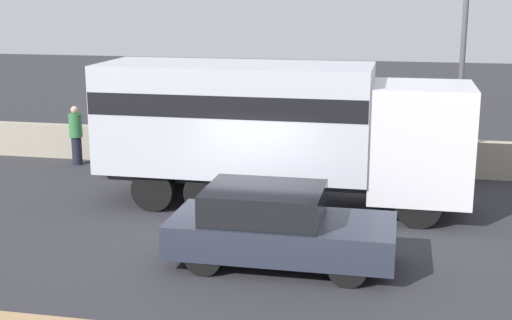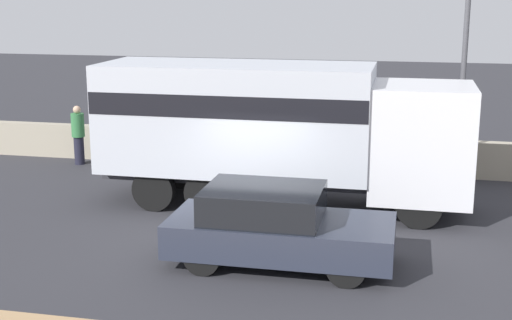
% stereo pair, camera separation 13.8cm
% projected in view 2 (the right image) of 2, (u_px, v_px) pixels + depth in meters
% --- Properties ---
extents(ground_plane, '(80.00, 80.00, 0.00)m').
position_uv_depth(ground_plane, '(241.00, 243.00, 14.74)').
color(ground_plane, '#2D2D33').
extents(stone_wall_backdrop, '(60.00, 0.35, 1.04)m').
position_uv_depth(stone_wall_backdrop, '(293.00, 151.00, 20.78)').
color(stone_wall_backdrop, '#A39984').
rests_on(stone_wall_backdrop, ground_plane).
extents(street_lamp, '(0.56, 0.28, 7.87)m').
position_uv_depth(street_lamp, '(467.00, 15.00, 17.92)').
color(street_lamp, '#4C4C51').
rests_on(street_lamp, ground_plane).
extents(box_truck, '(8.71, 2.50, 3.41)m').
position_uv_depth(box_truck, '(274.00, 123.00, 16.89)').
color(box_truck, silver).
rests_on(box_truck, ground_plane).
extents(car_hatchback, '(4.24, 1.88, 1.49)m').
position_uv_depth(car_hatchback, '(276.00, 226.00, 13.46)').
color(car_hatchback, '#282D3D').
rests_on(car_hatchback, ground_plane).
extents(pedestrian, '(0.39, 0.39, 1.77)m').
position_uv_depth(pedestrian, '(78.00, 134.00, 21.24)').
color(pedestrian, '#1E1E2D').
rests_on(pedestrian, ground_plane).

